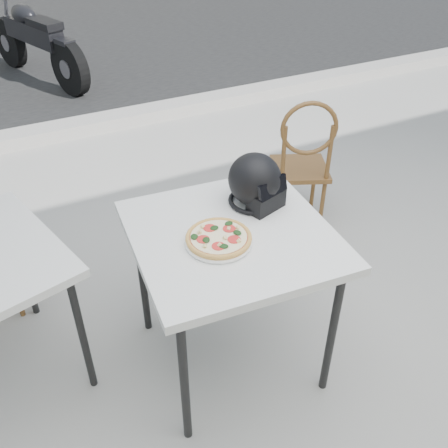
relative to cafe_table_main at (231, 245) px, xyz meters
name	(u,v)px	position (x,y,z in m)	size (l,w,h in m)	color
ground	(311,319)	(0.52, 0.02, -0.73)	(80.00, 80.00, 0.00)	#A19F98
street_asphalt	(56,27)	(0.52, 7.02, -0.73)	(30.00, 8.00, 0.00)	black
curb	(138,116)	(0.52, 3.02, -0.67)	(30.00, 0.25, 0.12)	#A29E97
cafe_table_main	(231,245)	(0.00, 0.00, 0.00)	(0.92, 0.92, 0.80)	white
plate	(219,241)	(-0.08, -0.05, 0.08)	(0.32, 0.32, 0.02)	white
pizza	(219,238)	(-0.08, -0.04, 0.10)	(0.33, 0.33, 0.03)	gold
helmet	(256,183)	(0.20, 0.15, 0.18)	(0.30, 0.31, 0.25)	black
cafe_chair_main	(303,158)	(0.96, 0.83, -0.20)	(0.48, 0.48, 0.96)	brown
motorcycle	(35,42)	(-0.10, 4.68, -0.30)	(0.78, 1.91, 0.98)	black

